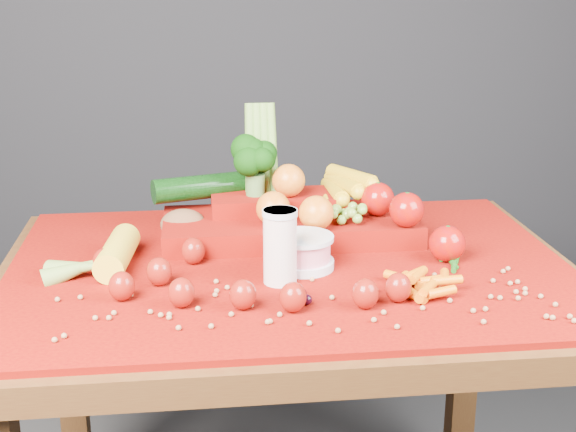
{
  "coord_description": "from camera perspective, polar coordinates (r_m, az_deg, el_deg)",
  "views": [
    {
      "loc": [
        -0.17,
        -1.41,
        1.3
      ],
      "look_at": [
        0.0,
        0.02,
        0.85
      ],
      "focal_mm": 50.0,
      "sensor_mm": 36.0,
      "label": 1
    }
  ],
  "objects": [
    {
      "name": "yogurt_bowl",
      "position": [
        1.49,
        1.07,
        -2.48
      ],
      "size": [
        0.12,
        0.12,
        0.06
      ],
      "rotation": [
        0.0,
        0.0,
        0.22
      ],
      "color": "silver",
      "rests_on": "red_cloth"
    },
    {
      "name": "red_cloth",
      "position": [
        1.52,
        0.09,
        -3.6
      ],
      "size": [
        1.05,
        0.75,
        0.01
      ],
      "primitive_type": "cube",
      "color": "maroon",
      "rests_on": "table"
    },
    {
      "name": "green_bean_pile",
      "position": [
        1.58,
        11.62,
        -2.8
      ],
      "size": [
        0.14,
        0.12,
        0.01
      ],
      "primitive_type": null,
      "color": "#155413",
      "rests_on": "red_cloth"
    },
    {
      "name": "strawberry_scatter",
      "position": [
        1.37,
        -4.41,
        -4.54
      ],
      "size": [
        0.54,
        0.28,
        0.06
      ],
      "color": "maroon",
      "rests_on": "red_cloth"
    },
    {
      "name": "table",
      "position": [
        1.56,
        0.09,
        -7.06
      ],
      "size": [
        1.1,
        0.8,
        0.75
      ],
      "color": "#381C0C",
      "rests_on": "ground"
    },
    {
      "name": "corn_ear",
      "position": [
        1.5,
        -13.71,
        -3.27
      ],
      "size": [
        0.2,
        0.24,
        0.06
      ],
      "rotation": [
        0.0,
        0.0,
        1.47
      ],
      "color": "yellow",
      "rests_on": "red_cloth"
    },
    {
      "name": "milk_glass",
      "position": [
        1.41,
        -0.57,
        -1.99
      ],
      "size": [
        0.06,
        0.06,
        0.13
      ],
      "rotation": [
        0.0,
        0.0,
        0.35
      ],
      "color": "beige",
      "rests_on": "red_cloth"
    },
    {
      "name": "produce_mound",
      "position": [
        1.65,
        0.57,
        0.47
      ],
      "size": [
        0.6,
        0.35,
        0.27
      ],
      "color": "maroon",
      "rests_on": "red_cloth"
    },
    {
      "name": "dark_grape_cluster",
      "position": [
        1.35,
        0.71,
        -5.52
      ],
      "size": [
        0.06,
        0.05,
        0.03
      ],
      "primitive_type": null,
      "color": "black",
      "rests_on": "red_cloth"
    },
    {
      "name": "potato",
      "position": [
        1.66,
        -7.46,
        -0.59
      ],
      "size": [
        0.09,
        0.07,
        0.06
      ],
      "primitive_type": "ellipsoid",
      "color": "brown",
      "rests_on": "red_cloth"
    },
    {
      "name": "soybean_scatter",
      "position": [
        1.34,
        1.1,
        -6.25
      ],
      "size": [
        0.84,
        0.24,
        0.01
      ],
      "primitive_type": null,
      "color": "#996B42",
      "rests_on": "red_cloth"
    },
    {
      "name": "baby_carrot_pile",
      "position": [
        1.4,
        9.62,
        -4.84
      ],
      "size": [
        0.17,
        0.17,
        0.03
      ],
      "primitive_type": null,
      "color": "#D36107",
      "rests_on": "red_cloth"
    }
  ]
}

